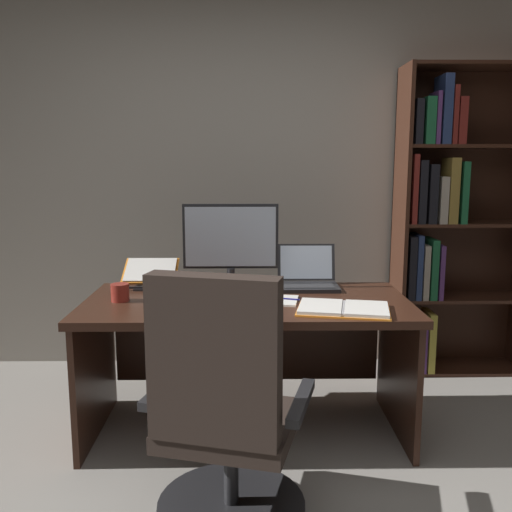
% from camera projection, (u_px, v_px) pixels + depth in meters
% --- Properties ---
extents(wall_back, '(5.35, 0.12, 2.65)m').
position_uv_depth(wall_back, '(258.00, 174.00, 3.85)').
color(wall_back, '#B2ADA3').
rests_on(wall_back, ground).
extents(desk, '(1.65, 0.81, 0.71)m').
position_uv_depth(desk, '(247.00, 331.00, 2.96)').
color(desk, '#381E14').
rests_on(desk, ground).
extents(bookshelf, '(0.88, 0.34, 2.01)m').
position_uv_depth(bookshelf, '(446.00, 221.00, 3.68)').
color(bookshelf, '#381E14').
rests_on(bookshelf, ground).
extents(office_chair, '(0.69, 0.60, 1.03)m').
position_uv_depth(office_chair, '(224.00, 423.00, 2.11)').
color(office_chair, '#232326').
rests_on(office_chair, ground).
extents(monitor, '(0.53, 0.16, 0.47)m').
position_uv_depth(monitor, '(231.00, 245.00, 3.08)').
color(monitor, '#232326').
rests_on(monitor, desk).
extents(laptop, '(0.33, 0.28, 0.23)m').
position_uv_depth(laptop, '(308.00, 278.00, 3.12)').
color(laptop, '#232326').
rests_on(laptop, desk).
extents(keyboard, '(0.42, 0.15, 0.02)m').
position_uv_depth(keyboard, '(228.00, 306.00, 2.67)').
color(keyboard, '#232326').
rests_on(keyboard, desk).
extents(computer_mouse, '(0.06, 0.10, 0.04)m').
position_uv_depth(computer_mouse, '(166.00, 305.00, 2.67)').
color(computer_mouse, '#232326').
rests_on(computer_mouse, desk).
extents(reading_stand_with_book, '(0.31, 0.27, 0.14)m').
position_uv_depth(reading_stand_with_book, '(150.00, 273.00, 3.16)').
color(reading_stand_with_book, '#232326').
rests_on(reading_stand_with_book, desk).
extents(open_binder, '(0.48, 0.36, 0.02)m').
position_uv_depth(open_binder, '(343.00, 309.00, 2.63)').
color(open_binder, orange).
rests_on(open_binder, desk).
extents(notepad, '(0.18, 0.23, 0.01)m').
position_uv_depth(notepad, '(282.00, 300.00, 2.82)').
color(notepad, silver).
rests_on(notepad, desk).
extents(pen, '(0.14, 0.05, 0.01)m').
position_uv_depth(pen, '(286.00, 299.00, 2.81)').
color(pen, navy).
rests_on(pen, notepad).
extents(coffee_mug, '(0.09, 0.09, 0.09)m').
position_uv_depth(coffee_mug, '(120.00, 292.00, 2.82)').
color(coffee_mug, maroon).
rests_on(coffee_mug, desk).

